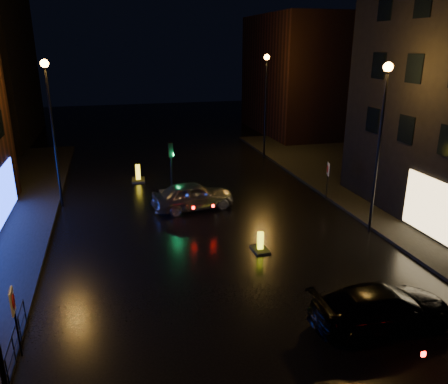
{
  "coord_description": "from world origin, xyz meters",
  "views": [
    {
      "loc": [
        -4.7,
        -12.03,
        9.14
      ],
      "look_at": [
        0.07,
        6.01,
        2.8
      ],
      "focal_mm": 35.0,
      "sensor_mm": 36.0,
      "label": 1
    }
  ],
  "objects_px": {
    "dark_sedan": "(382,308)",
    "bollard_far": "(138,177)",
    "silver_hatchback": "(193,196)",
    "road_sign_right": "(328,172)",
    "traffic_signal": "(172,189)",
    "bollard_near": "(260,246)",
    "road_sign_left": "(13,307)"
  },
  "relations": [
    {
      "from": "bollard_near",
      "to": "bollard_far",
      "type": "xyz_separation_m",
      "value": [
        -4.67,
        12.55,
        0.05
      ]
    },
    {
      "from": "traffic_signal",
      "to": "road_sign_right",
      "type": "height_order",
      "value": "traffic_signal"
    },
    {
      "from": "road_sign_right",
      "to": "bollard_far",
      "type": "bearing_deg",
      "value": -13.58
    },
    {
      "from": "road_sign_left",
      "to": "traffic_signal",
      "type": "bearing_deg",
      "value": 59.69
    },
    {
      "from": "silver_hatchback",
      "to": "bollard_far",
      "type": "bearing_deg",
      "value": 15.78
    },
    {
      "from": "silver_hatchback",
      "to": "bollard_near",
      "type": "bearing_deg",
      "value": -169.38
    },
    {
      "from": "traffic_signal",
      "to": "silver_hatchback",
      "type": "relative_size",
      "value": 0.73
    },
    {
      "from": "silver_hatchback",
      "to": "road_sign_right",
      "type": "bearing_deg",
      "value": -101.07
    },
    {
      "from": "traffic_signal",
      "to": "road_sign_left",
      "type": "height_order",
      "value": "traffic_signal"
    },
    {
      "from": "dark_sedan",
      "to": "road_sign_left",
      "type": "relative_size",
      "value": 2.15
    },
    {
      "from": "traffic_signal",
      "to": "road_sign_right",
      "type": "distance_m",
      "value": 9.68
    },
    {
      "from": "bollard_far",
      "to": "bollard_near",
      "type": "bearing_deg",
      "value": -64.99
    },
    {
      "from": "silver_hatchback",
      "to": "road_sign_left",
      "type": "distance_m",
      "value": 13.52
    },
    {
      "from": "dark_sedan",
      "to": "bollard_far",
      "type": "relative_size",
      "value": 3.53
    },
    {
      "from": "road_sign_left",
      "to": "silver_hatchback",
      "type": "bearing_deg",
      "value": 51.73
    },
    {
      "from": "dark_sedan",
      "to": "road_sign_right",
      "type": "xyz_separation_m",
      "value": [
        4.2,
        12.11,
        1.04
      ]
    },
    {
      "from": "dark_sedan",
      "to": "bollard_near",
      "type": "xyz_separation_m",
      "value": [
        -2.07,
        6.5,
        -0.52
      ]
    },
    {
      "from": "silver_hatchback",
      "to": "road_sign_left",
      "type": "height_order",
      "value": "road_sign_left"
    },
    {
      "from": "road_sign_right",
      "to": "road_sign_left",
      "type": "bearing_deg",
      "value": 52.72
    },
    {
      "from": "silver_hatchback",
      "to": "bollard_far",
      "type": "height_order",
      "value": "silver_hatchback"
    },
    {
      "from": "road_sign_right",
      "to": "silver_hatchback",
      "type": "bearing_deg",
      "value": 14.9
    },
    {
      "from": "silver_hatchback",
      "to": "dark_sedan",
      "type": "bearing_deg",
      "value": -169.44
    },
    {
      "from": "road_sign_left",
      "to": "bollard_near",
      "type": "bearing_deg",
      "value": 23.47
    },
    {
      "from": "bollard_far",
      "to": "road_sign_right",
      "type": "xyz_separation_m",
      "value": [
        10.93,
        -6.95,
        1.51
      ]
    },
    {
      "from": "bollard_near",
      "to": "road_sign_right",
      "type": "relative_size",
      "value": 0.46
    },
    {
      "from": "dark_sedan",
      "to": "road_sign_left",
      "type": "height_order",
      "value": "road_sign_left"
    },
    {
      "from": "bollard_far",
      "to": "silver_hatchback",
      "type": "bearing_deg",
      "value": -62.5
    },
    {
      "from": "bollard_far",
      "to": "traffic_signal",
      "type": "bearing_deg",
      "value": -60.18
    },
    {
      "from": "traffic_signal",
      "to": "dark_sedan",
      "type": "distance_m",
      "value": 15.94
    },
    {
      "from": "bollard_far",
      "to": "road_sign_right",
      "type": "distance_m",
      "value": 13.04
    },
    {
      "from": "dark_sedan",
      "to": "bollard_far",
      "type": "distance_m",
      "value": 20.21
    },
    {
      "from": "silver_hatchback",
      "to": "road_sign_right",
      "type": "height_order",
      "value": "road_sign_right"
    }
  ]
}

